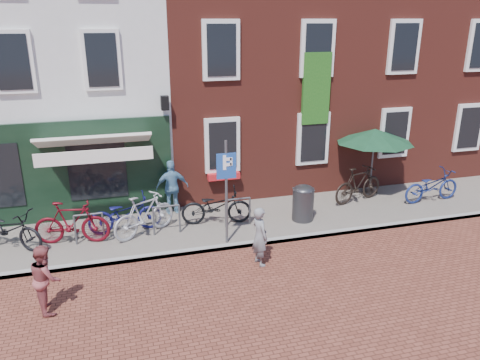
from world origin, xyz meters
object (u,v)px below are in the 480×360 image
object	(u,v)px
litter_bin	(303,201)
bicycle_6	(432,186)
bicycle_3	(144,215)
woman	(260,236)
bicycle_5	(358,184)
parasol	(375,133)
bicycle_2	(125,214)
bicycle_0	(9,229)
bicycle_4	(216,206)
boy	(46,278)
bicycle_1	(72,223)
cafe_person	(172,187)
parking_sign	(226,180)

from	to	relation	value
litter_bin	bicycle_6	bearing A→B (deg)	3.09
bicycle_3	bicycle_6	bearing A→B (deg)	-120.54
litter_bin	woman	world-z (taller)	woman
bicycle_5	bicycle_6	size ratio (longest dim) A/B	0.97
parasol	bicycle_6	distance (m)	2.45
woman	bicycle_5	distance (m)	5.08
woman	bicycle_2	bearing A→B (deg)	37.87
bicycle_0	bicycle_4	world-z (taller)	same
boy	woman	bearing A→B (deg)	-96.82
parasol	bicycle_6	xyz separation A→B (m)	(1.54, -1.09, -1.56)
bicycle_0	bicycle_6	xyz separation A→B (m)	(12.39, -0.15, 0.00)
bicycle_0	bicycle_5	distance (m)	10.14
bicycle_2	woman	bearing A→B (deg)	-133.29
bicycle_0	bicycle_1	size ratio (longest dim) A/B	1.03
boy	bicycle_5	size ratio (longest dim) A/B	0.75
bicycle_4	boy	bearing A→B (deg)	134.84
bicycle_5	bicycle_4	bearing A→B (deg)	79.28
woman	bicycle_5	size ratio (longest dim) A/B	0.77
woman	bicycle_6	world-z (taller)	woman
bicycle_1	bicycle_3	size ratio (longest dim) A/B	1.00
woman	cafe_person	distance (m)	3.85
cafe_person	bicycle_6	xyz separation A→B (m)	(8.07, -1.29, -0.30)
bicycle_3	bicycle_6	distance (m)	9.01
parasol	bicycle_2	size ratio (longest dim) A/B	1.26
bicycle_1	bicycle_3	xyz separation A→B (m)	(1.85, 0.01, 0.00)
woman	bicycle_1	xyz separation A→B (m)	(-4.38, 2.20, -0.06)
parasol	litter_bin	bearing A→B (deg)	-155.85
litter_bin	bicycle_6	size ratio (longest dim) A/B	0.57
litter_bin	bicycle_0	size ratio (longest dim) A/B	0.57
bicycle_0	bicycle_3	bearing A→B (deg)	-59.78
bicycle_0	boy	bearing A→B (deg)	-125.68
litter_bin	parasol	bearing A→B (deg)	24.15
boy	bicycle_6	distance (m)	11.56
bicycle_0	bicycle_2	bearing A→B (deg)	-53.16
parasol	woman	size ratio (longest dim) A/B	1.70
bicycle_2	bicycle_5	xyz separation A→B (m)	(7.24, 0.26, 0.06)
woman	bicycle_5	bearing A→B (deg)	-67.97
bicycle_6	parasol	bearing A→B (deg)	51.40
parking_sign	bicycle_2	xyz separation A→B (m)	(-2.50, 1.43, -1.21)
cafe_person	bicycle_6	world-z (taller)	cafe_person
parking_sign	cafe_person	distance (m)	2.74
bicycle_4	bicycle_3	bearing A→B (deg)	104.77
cafe_person	bicycle_0	size ratio (longest dim) A/B	0.83
bicycle_3	bicycle_4	xyz separation A→B (m)	(2.03, 0.19, -0.06)
parking_sign	bicycle_0	size ratio (longest dim) A/B	1.39
parasol	bicycle_4	world-z (taller)	parasol
bicycle_3	bicycle_1	bearing A→B (deg)	59.80
cafe_person	parking_sign	bearing A→B (deg)	114.37
bicycle_3	bicycle_6	size ratio (longest dim) A/B	0.97
bicycle_1	parasol	bearing A→B (deg)	-72.26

